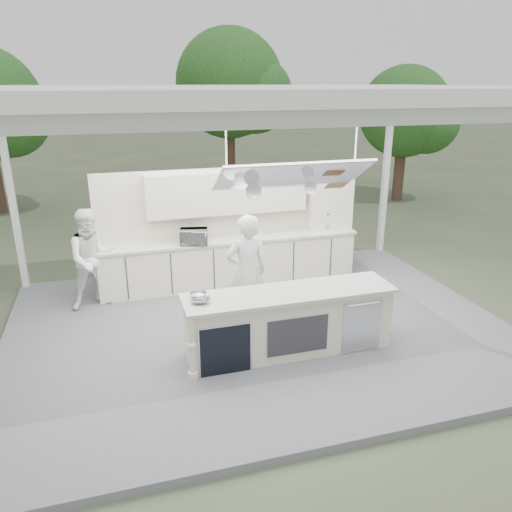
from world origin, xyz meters
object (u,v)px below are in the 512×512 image
object	(u,v)px
sous_chef	(93,259)
demo_island	(288,322)
head_chef	(247,273)
back_counter	(230,260)

from	to	relation	value
sous_chef	demo_island	bearing A→B (deg)	-54.79
demo_island	sous_chef	size ratio (longest dim) A/B	1.74
head_chef	sous_chef	world-z (taller)	head_chef
back_counter	head_chef	bearing A→B (deg)	-95.83
demo_island	back_counter	size ratio (longest dim) A/B	0.61
head_chef	sous_chef	size ratio (longest dim) A/B	1.07
demo_island	sous_chef	bearing A→B (deg)	137.91
demo_island	back_counter	world-z (taller)	same
demo_island	head_chef	world-z (taller)	head_chef
back_counter	head_chef	size ratio (longest dim) A/B	2.68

